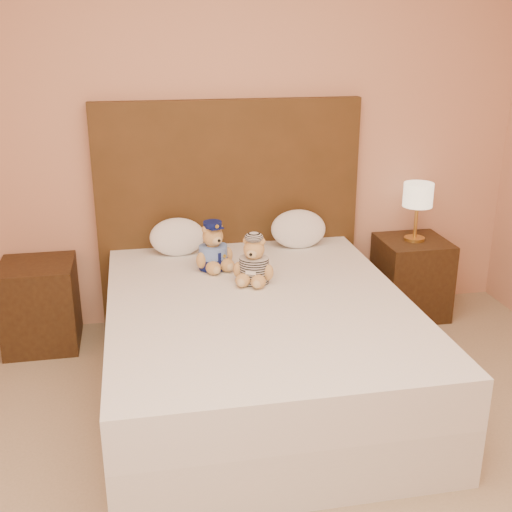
{
  "coord_description": "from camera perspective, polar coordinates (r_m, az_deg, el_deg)",
  "views": [
    {
      "loc": [
        -0.62,
        -1.9,
        1.93
      ],
      "look_at": [
        0.03,
        1.45,
        0.71
      ],
      "focal_mm": 45.0,
      "sensor_mm": 36.0,
      "label": 1
    }
  ],
  "objects": [
    {
      "name": "pillow_left",
      "position": [
        4.14,
        -7.01,
        1.85
      ],
      "size": [
        0.35,
        0.23,
        0.25
      ],
      "primitive_type": "ellipsoid",
      "color": "white",
      "rests_on": "bed"
    },
    {
      "name": "nightstand_right",
      "position": [
        4.63,
        13.61,
        -1.84
      ],
      "size": [
        0.45,
        0.45,
        0.55
      ],
      "primitive_type": "cube",
      "color": "#362411",
      "rests_on": "ground"
    },
    {
      "name": "headboard",
      "position": [
        4.32,
        -2.36,
        3.82
      ],
      "size": [
        1.75,
        0.08,
        1.5
      ],
      "primitive_type": "cube",
      "color": "#4B2F16",
      "rests_on": "ground"
    },
    {
      "name": "lamp",
      "position": [
        4.46,
        14.2,
        5.04
      ],
      "size": [
        0.2,
        0.2,
        0.4
      ],
      "color": "gold",
      "rests_on": "nightstand_right"
    },
    {
      "name": "pillow_right",
      "position": [
        4.26,
        3.8,
        2.58
      ],
      "size": [
        0.37,
        0.24,
        0.26
      ],
      "primitive_type": "ellipsoid",
      "color": "white",
      "rests_on": "bed"
    },
    {
      "name": "teddy_police",
      "position": [
        3.84,
        -3.84,
        0.92
      ],
      "size": [
        0.33,
        0.32,
        0.29
      ],
      "primitive_type": null,
      "rotation": [
        0.0,
        0.0,
        0.38
      ],
      "color": "#B87B47",
      "rests_on": "bed"
    },
    {
      "name": "nightstand_left",
      "position": [
        4.29,
        -18.62,
        -4.13
      ],
      "size": [
        0.45,
        0.45,
        0.55
      ],
      "primitive_type": "cube",
      "color": "#362411",
      "rests_on": "ground"
    },
    {
      "name": "room_walls",
      "position": [
        2.44,
        3.82,
        16.75
      ],
      "size": [
        4.04,
        4.52,
        2.72
      ],
      "color": "tan",
      "rests_on": "ground"
    },
    {
      "name": "teddy_prisoner",
      "position": [
        3.63,
        -0.18,
        -0.32
      ],
      "size": [
        0.32,
        0.32,
        0.28
      ],
      "primitive_type": null,
      "rotation": [
        0.0,
        0.0,
        -0.43
      ],
      "color": "#B87B47",
      "rests_on": "bed"
    },
    {
      "name": "bed",
      "position": [
        3.57,
        0.23,
        -7.95
      ],
      "size": [
        1.6,
        2.0,
        0.55
      ],
      "color": "white",
      "rests_on": "ground"
    }
  ]
}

